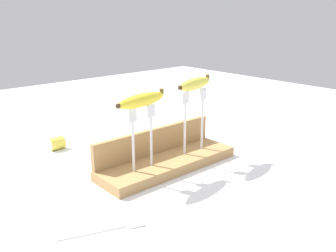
% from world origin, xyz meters
% --- Properties ---
extents(ground_plane, '(3.00, 3.00, 0.00)m').
position_xyz_m(ground_plane, '(0.00, 0.00, 0.00)').
color(ground_plane, silver).
extents(wooden_board, '(0.44, 0.14, 0.03)m').
position_xyz_m(wooden_board, '(0.00, 0.00, 0.01)').
color(wooden_board, '#A87F4C').
rests_on(wooden_board, ground).
extents(board_backstop, '(0.43, 0.02, 0.08)m').
position_xyz_m(board_backstop, '(0.00, 0.06, 0.07)').
color(board_backstop, '#A87F4C').
rests_on(board_backstop, wooden_board).
extents(fork_stand_left, '(0.09, 0.01, 0.18)m').
position_xyz_m(fork_stand_left, '(-0.10, -0.01, 0.13)').
color(fork_stand_left, silver).
rests_on(fork_stand_left, wooden_board).
extents(fork_stand_right, '(0.10, 0.01, 0.19)m').
position_xyz_m(fork_stand_right, '(0.10, -0.01, 0.14)').
color(fork_stand_right, silver).
rests_on(fork_stand_right, wooden_board).
extents(banana_raised_left, '(0.18, 0.06, 0.04)m').
position_xyz_m(banana_raised_left, '(-0.10, -0.01, 0.22)').
color(banana_raised_left, yellow).
rests_on(banana_raised_left, fork_stand_left).
extents(banana_raised_right, '(0.16, 0.06, 0.04)m').
position_xyz_m(banana_raised_right, '(0.10, -0.01, 0.24)').
color(banana_raised_right, '#DBD147').
rests_on(banana_raised_right, fork_stand_right).
extents(fork_fallen_near, '(0.18, 0.08, 0.01)m').
position_xyz_m(fork_fallen_near, '(-0.30, -0.17, 0.00)').
color(fork_fallen_near, silver).
rests_on(fork_fallen_near, ground).
extents(banana_chunk_near, '(0.05, 0.04, 0.04)m').
position_xyz_m(banana_chunk_near, '(-0.18, 0.36, 0.02)').
color(banana_chunk_near, '#DBD147').
rests_on(banana_chunk_near, ground).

